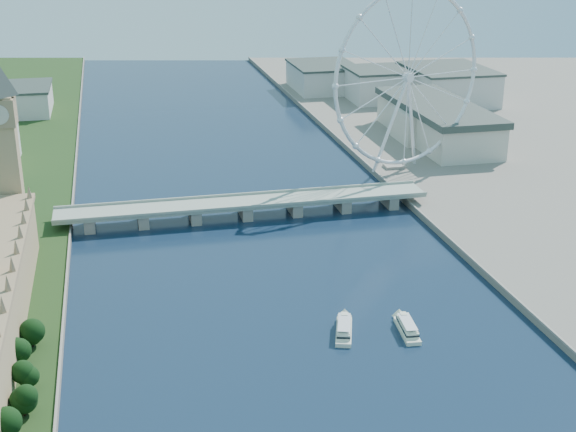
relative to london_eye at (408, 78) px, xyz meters
name	(u,v)px	position (x,y,z in m)	size (l,w,h in m)	color
big_ben	(2,128)	(-247.98, -77.08, -0.95)	(20.02, 20.02, 110.00)	tan
westminster_bridge	(245,206)	(-119.98, -55.08, -60.89)	(220.00, 22.00, 9.50)	gray
london_eye	(408,78)	(0.00, 0.00, 0.00)	(113.60, 39.12, 124.30)	silver
county_hall	(435,143)	(55.02, 74.92, -67.52)	(54.00, 144.00, 35.00)	beige
city_skyline	(238,96)	(-80.75, 205.00, -50.56)	(505.00, 280.00, 32.00)	beige
tour_boat_near	(344,334)	(-103.58, -206.15, -67.52)	(6.98, 27.44, 6.04)	silver
tour_boat_far	(407,333)	(-76.87, -211.20, -67.52)	(6.72, 26.49, 5.82)	silver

